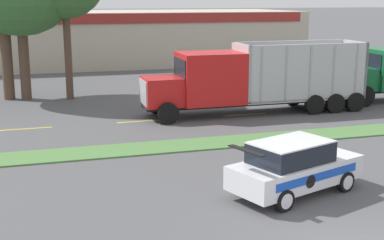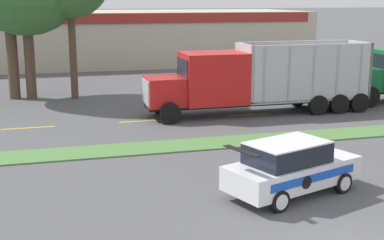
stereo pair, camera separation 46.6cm
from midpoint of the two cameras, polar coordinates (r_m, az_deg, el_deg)
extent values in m
cube|color=#517F42|center=(22.00, 1.95, -2.45)|extent=(120.00, 1.78, 0.06)
cube|color=yellow|center=(25.68, -17.86, -0.90)|extent=(2.40, 0.14, 0.01)
cube|color=yellow|center=(26.08, -5.94, -0.13)|extent=(2.40, 0.14, 0.01)
cube|color=yellow|center=(27.56, 5.16, 0.59)|extent=(2.40, 0.14, 0.01)
cube|color=yellow|center=(29.95, 14.81, 1.20)|extent=(2.40, 0.14, 0.01)
cube|color=black|center=(27.90, 6.19, 1.97)|extent=(11.66, 1.33, 0.18)
cube|color=red|center=(26.28, -3.71, 3.08)|extent=(1.84, 1.99, 1.39)
cube|color=#B7B7BC|center=(26.09, -5.75, 2.97)|extent=(0.06, 1.70, 1.18)
cube|color=red|center=(26.84, 1.47, 4.54)|extent=(3.14, 2.42, 2.53)
cube|color=black|center=(26.34, -1.83, 5.34)|extent=(0.04, 2.06, 1.14)
cylinder|color=silver|center=(26.58, 5.45, 5.95)|extent=(0.14, 0.14, 1.42)
cube|color=#B7B7BC|center=(28.92, 10.76, 2.50)|extent=(6.68, 2.42, 0.12)
cube|color=#B7B7BC|center=(27.36, 4.77, 5.13)|extent=(0.16, 2.42, 2.85)
cube|color=#B7B7BC|center=(30.34, 16.38, 5.41)|extent=(0.16, 2.42, 2.85)
cube|color=#B7B7BC|center=(27.71, 11.95, 4.99)|extent=(6.68, 0.16, 2.85)
cube|color=#B7B7BC|center=(29.71, 9.87, 5.59)|extent=(6.68, 0.16, 2.85)
cube|color=#A3A3A8|center=(26.46, 6.94, 4.81)|extent=(0.10, 0.04, 2.71)
cube|color=#A3A3A8|center=(27.02, 9.55, 4.90)|extent=(0.10, 0.04, 2.71)
cube|color=#A3A3A8|center=(27.63, 12.05, 4.96)|extent=(0.10, 0.04, 2.71)
cube|color=#A3A3A8|center=(28.29, 14.43, 5.02)|extent=(0.10, 0.04, 2.71)
cube|color=#A3A3A8|center=(28.99, 16.71, 5.07)|extent=(0.10, 0.04, 2.71)
cylinder|color=black|center=(25.30, -3.08, 0.69)|extent=(1.01, 0.30, 1.01)
cylinder|color=black|center=(27.58, -4.24, 1.69)|extent=(1.01, 0.30, 1.01)
cylinder|color=black|center=(29.32, 16.57, 1.85)|extent=(1.01, 0.30, 1.01)
cylinder|color=black|center=(31.31, 14.21, 2.67)|extent=(1.01, 0.30, 1.01)
cylinder|color=black|center=(28.69, 14.57, 1.74)|extent=(1.01, 0.30, 1.01)
cylinder|color=black|center=(30.72, 12.29, 2.58)|extent=(1.01, 0.30, 1.01)
cylinder|color=black|center=(28.10, 12.48, 1.62)|extent=(1.01, 0.30, 1.01)
cylinder|color=black|center=(30.16, 10.30, 2.48)|extent=(1.01, 0.30, 1.01)
cube|color=#146033|center=(31.61, 16.46, 4.23)|extent=(2.12, 1.91, 1.25)
cube|color=#B7B7BC|center=(31.03, 14.76, 4.18)|extent=(0.06, 1.63, 1.06)
cube|color=black|center=(32.07, 18.13, 5.87)|extent=(0.04, 1.98, 1.02)
cylinder|color=black|center=(30.79, 17.51, 2.43)|extent=(1.16, 0.30, 1.16)
cylinder|color=black|center=(32.68, 15.28, 3.15)|extent=(1.16, 0.30, 1.16)
cube|color=white|center=(16.59, 10.23, -5.45)|extent=(4.62, 3.07, 0.72)
cube|color=black|center=(16.22, 9.69, -3.42)|extent=(2.73, 2.23, 0.60)
cube|color=white|center=(16.14, 9.73, -2.33)|extent=(2.73, 2.23, 0.04)
cube|color=black|center=(14.93, 4.93, -3.27)|extent=(0.65, 1.37, 0.03)
cube|color=blue|center=(16.02, 12.51, -5.96)|extent=(3.24, 1.16, 0.25)
cylinder|color=black|center=(15.81, 11.73, -6.45)|extent=(0.38, 0.14, 0.40)
cylinder|color=black|center=(17.16, 15.28, -6.36)|extent=(0.67, 0.40, 0.64)
cylinder|color=silver|center=(17.10, 15.56, -6.45)|extent=(0.42, 0.16, 0.45)
cylinder|color=black|center=(18.17, 11.22, -5.07)|extent=(0.67, 0.40, 0.64)
cylinder|color=silver|center=(18.24, 10.97, -4.99)|extent=(0.42, 0.16, 0.45)
cylinder|color=black|center=(15.27, 8.94, -8.48)|extent=(0.67, 0.40, 0.64)
cylinder|color=silver|center=(15.20, 9.22, -8.59)|extent=(0.42, 0.16, 0.45)
cylinder|color=black|center=(16.40, 4.83, -6.84)|extent=(0.67, 0.40, 0.64)
cylinder|color=silver|center=(16.47, 4.59, -6.74)|extent=(0.42, 0.16, 0.45)
cube|color=#BCB29E|center=(50.10, -11.15, 8.62)|extent=(37.89, 12.00, 4.68)
cube|color=maroon|center=(43.99, -10.46, 10.56)|extent=(36.00, 0.10, 0.80)
cylinder|color=brown|center=(32.88, -17.89, 6.64)|extent=(0.59, 0.59, 5.24)
cylinder|color=brown|center=(32.13, -13.51, 7.21)|extent=(0.42, 0.42, 5.74)
cylinder|color=brown|center=(33.15, -19.56, 6.54)|extent=(0.64, 0.64, 5.22)
camera|label=1|loc=(0.23, -90.64, -0.15)|focal=50.00mm
camera|label=2|loc=(0.23, 89.36, 0.15)|focal=50.00mm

